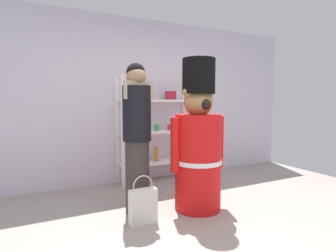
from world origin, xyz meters
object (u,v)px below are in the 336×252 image
Objects in this scene: merchandise_shelf at (155,129)px; shopping_bag at (143,206)px; teddy_bear_guard at (198,145)px; person_shopper at (137,135)px.

merchandise_shelf is 1.77m from shopping_bag.
teddy_bear_guard is 1.04× the size of person_shopper.
person_shopper is at bearing 160.97° from teddy_bear_guard.
teddy_bear_guard is 0.94m from shopping_bag.
teddy_bear_guard reaches higher than merchandise_shelf.
teddy_bear_guard reaches higher than shopping_bag.
teddy_bear_guard is at bearing -19.03° from person_shopper.
merchandise_shelf is at bearing 87.72° from teddy_bear_guard.
person_shopper is 0.79m from shopping_bag.
merchandise_shelf is 3.18× the size of shopping_bag.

